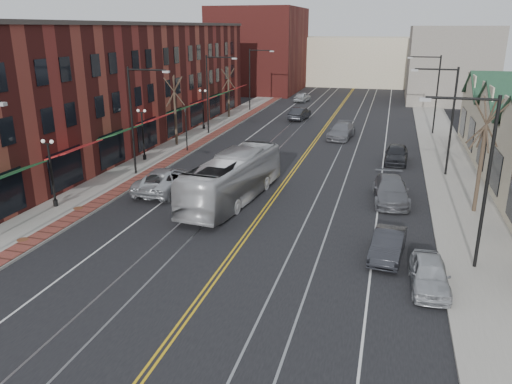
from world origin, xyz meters
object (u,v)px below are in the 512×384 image
Objects in this scene: transit_bus at (233,178)px; parked_car_a at (429,274)px; parked_car_b at (388,245)px; parked_car_d at (396,154)px; parked_car_c at (391,190)px; parked_suv at (166,180)px.

parked_car_a is at bearing 149.86° from transit_bus.
parked_car_d is (0.31, 18.81, 0.09)m from parked_car_b.
parked_car_a is at bearing -85.72° from parked_car_c.
parked_car_b is (9.93, -6.01, -0.88)m from transit_bus.
parked_car_d is (15.31, 12.07, -0.06)m from parked_suv.
parked_suv reaches higher than parked_car_a.
transit_bus reaches higher than parked_car_d.
parked_car_c is (-1.80, 11.35, 0.10)m from parked_car_a.
transit_bus is 2.81× the size of parked_car_a.
parked_car_c is (9.93, 2.63, -0.78)m from transit_bus.
parked_suv is 19.28m from parked_car_a.
parked_car_b is (15.00, -6.75, -0.15)m from parked_suv.
transit_bus is 2.71× the size of parked_car_b.
parked_car_a is (11.73, -8.71, -0.88)m from transit_bus.
parked_car_d is (-1.49, 21.52, 0.09)m from parked_car_a.
parked_car_d is at bearing 95.20° from parked_car_b.
parked_suv reaches higher than parked_car_c.
transit_bus is at bearing -126.27° from parked_car_d.
parked_car_a is 3.25m from parked_car_b.
parked_car_b is at bearing 155.28° from transit_bus.
parked_car_c is at bearing 96.83° from parked_car_a.
parked_car_c reaches higher than parked_car_b.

